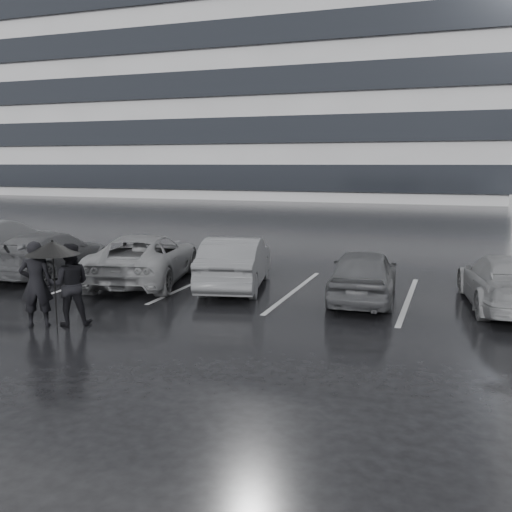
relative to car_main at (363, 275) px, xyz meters
The scene contains 11 objects.
ground 3.22m from the car_main, 139.18° to the right, with size 160.00×160.00×0.00m, color black.
office_building 53.79m from the car_main, 117.97° to the left, with size 61.00×26.00×29.00m.
car_main is the anchor object (origin of this frame).
car_west_a 3.36m from the car_main, behind, with size 1.41×4.05×1.33m, color #303033.
car_west_b 5.92m from the car_main, behind, with size 2.17×4.70×1.31m, color #505052.
car_west_c 8.96m from the car_main, behind, with size 1.75×4.31×1.25m, color black.
car_east 3.13m from the car_main, ahead, with size 1.68×4.14×1.20m, color #505052.
pedestrian_left 7.16m from the car_main, 143.01° to the right, with size 0.62×0.41×1.71m, color black.
pedestrian_right 6.54m from the car_main, 142.38° to the right, with size 0.80×0.62×1.64m, color black.
umbrella 6.88m from the car_main, 141.28° to the right, with size 1.03×1.03×1.74m.
stall_stripes 3.28m from the car_main, behind, with size 19.72×5.00×0.00m.
Camera 1 is at (4.38, -11.10, 3.19)m, focal length 40.00 mm.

